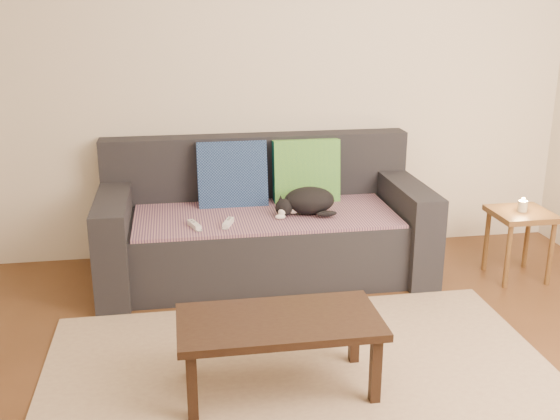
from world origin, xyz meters
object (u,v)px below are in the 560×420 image
at_px(coffee_table, 279,328).
at_px(sofa, 263,228).
at_px(cat, 307,201).
at_px(wii_remote_b, 228,223).
at_px(wii_remote_a, 194,225).
at_px(side_table, 521,223).

bearing_deg(coffee_table, sofa, 84.98).
relative_size(cat, wii_remote_b, 2.93).
distance_m(wii_remote_a, wii_remote_b, 0.20).
bearing_deg(side_table, wii_remote_a, 178.04).
bearing_deg(wii_remote_a, cat, -96.22).
bearing_deg(sofa, coffee_table, -95.02).
distance_m(cat, wii_remote_b, 0.54).
relative_size(wii_remote_b, side_table, 0.33).
bearing_deg(cat, side_table, 12.71).
xyz_separation_m(wii_remote_b, coffee_table, (0.13, -1.13, -0.13)).
relative_size(wii_remote_a, side_table, 0.33).
bearing_deg(wii_remote_b, coffee_table, -153.75).
relative_size(sofa, coffee_table, 2.27).
bearing_deg(wii_remote_b, side_table, -72.79).
relative_size(sofa, wii_remote_b, 14.00).
relative_size(cat, coffee_table, 0.47).
xyz_separation_m(side_table, coffee_table, (-1.75, -1.05, -0.05)).
distance_m(wii_remote_a, coffee_table, 1.18).
relative_size(wii_remote_a, wii_remote_b, 1.00).
relative_size(sofa, wii_remote_a, 14.00).
xyz_separation_m(cat, side_table, (1.36, -0.23, -0.15)).
xyz_separation_m(cat, wii_remote_a, (-0.72, -0.15, -0.07)).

